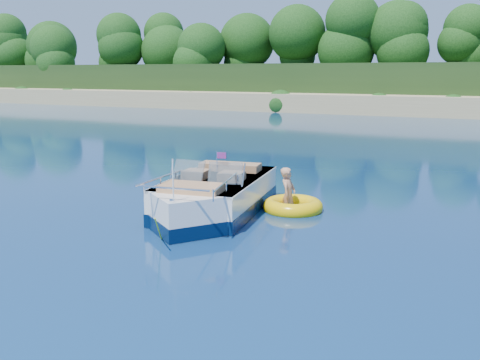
# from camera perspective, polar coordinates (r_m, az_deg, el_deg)

# --- Properties ---
(ground) EXTENTS (160.00, 160.00, 0.00)m
(ground) POSITION_cam_1_polar(r_m,az_deg,el_deg) (8.22, 2.11, -12.06)
(ground) COLOR #091A41
(ground) RESTS_ON ground
(shoreline) EXTENTS (170.00, 59.00, 6.00)m
(shoreline) POSITION_cam_1_polar(r_m,az_deg,el_deg) (70.78, 23.60, 8.66)
(shoreline) COLOR tan
(shoreline) RESTS_ON ground
(treeline) EXTENTS (150.00, 7.12, 8.19)m
(treeline) POSITION_cam_1_polar(r_m,az_deg,el_deg) (48.07, 22.84, 13.30)
(treeline) COLOR #302110
(treeline) RESTS_ON ground
(motorboat) EXTENTS (2.53, 5.58, 1.87)m
(motorboat) POSITION_cam_1_polar(r_m,az_deg,el_deg) (12.47, -3.02, -2.09)
(motorboat) COLOR white
(motorboat) RESTS_ON ground
(tow_tube) EXTENTS (1.74, 1.74, 0.38)m
(tow_tube) POSITION_cam_1_polar(r_m,az_deg,el_deg) (12.94, 5.66, -2.82)
(tow_tube) COLOR yellow
(tow_tube) RESTS_ON ground
(boy) EXTENTS (0.39, 0.77, 1.47)m
(boy) POSITION_cam_1_polar(r_m,az_deg,el_deg) (13.06, 5.16, -3.13)
(boy) COLOR tan
(boy) RESTS_ON ground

